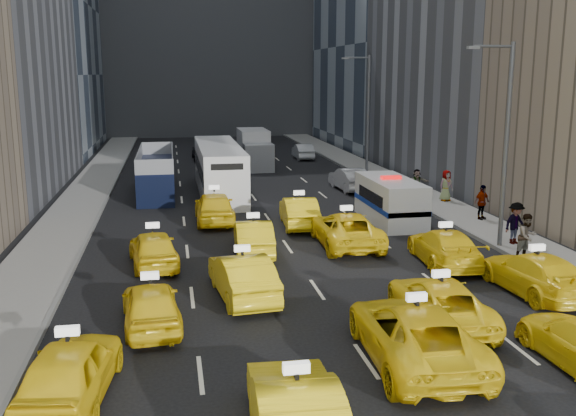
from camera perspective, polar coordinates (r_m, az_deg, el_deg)
name	(u,v)px	position (r m, az deg, el deg)	size (l,w,h in m)	color
ground	(391,396)	(16.43, 9.12, -16.21)	(160.00, 160.00, 0.00)	black
sidewalk_west	(79,205)	(39.74, -18.08, 0.23)	(3.00, 90.00, 0.15)	gray
sidewalk_east	(416,193)	(42.31, 11.35, 1.27)	(3.00, 90.00, 0.15)	gray
curb_west	(104,204)	(39.56, -16.01, 0.33)	(0.15, 90.00, 0.18)	slate
curb_east	(395,194)	(41.80, 9.50, 1.24)	(0.15, 90.00, 0.18)	slate
streetlight_near	(504,139)	(29.43, 18.67, 5.85)	(2.15, 0.22, 9.00)	#595B60
streetlight_far	(367,112)	(47.86, 6.99, 8.47)	(2.15, 0.22, 9.00)	#595B60
taxi_4	(70,370)	(16.58, -18.78, -13.47)	(1.82, 4.52, 1.54)	yellow
taxi_5	(296,414)	(13.85, 0.72, -17.88)	(1.73, 4.97, 1.64)	yellow
taxi_6	(415,333)	(18.00, 11.22, -10.84)	(2.68, 5.82, 1.62)	yellow
taxi_8	(151,305)	(20.38, -12.07, -8.41)	(1.70, 4.22, 1.44)	yellow
taxi_9	(243,276)	(22.48, -4.06, -6.06)	(1.66, 4.75, 1.57)	yellow
taxi_10	(439,302)	(20.73, 13.31, -8.14)	(2.36, 5.11, 1.42)	yellow
taxi_11	(535,274)	(24.46, 21.10, -5.46)	(2.07, 5.09, 1.48)	yellow
taxi_12	(154,249)	(26.54, -11.86, -3.55)	(1.77, 4.40, 1.50)	yellow
taxi_13	(253,237)	(27.94, -3.10, -2.56)	(1.56, 4.47, 1.47)	yellow
taxi_14	(346,229)	(29.19, 5.18, -1.89)	(2.55, 5.54, 1.54)	yellow
taxi_15	(444,247)	(27.07, 13.73, -3.38)	(2.04, 5.01, 1.45)	yellow
taxi_16	(215,207)	(33.77, -6.55, 0.08)	(1.97, 4.89, 1.67)	yellow
taxi_17	(299,212)	(32.74, 0.98, -0.33)	(1.63, 4.66, 1.54)	yellow
nypd_van	(390,201)	(34.09, 9.08, 0.60)	(2.93, 5.97, 2.46)	silver
double_decker	(156,172)	(42.51, -11.62, 3.12)	(2.51, 9.79, 2.83)	black
city_bus	(219,169)	(41.93, -6.15, 3.43)	(3.15, 12.46, 3.19)	silver
box_truck	(255,149)	(53.56, -2.99, 5.24)	(2.39, 6.78, 3.09)	silver
misc_car_0	(350,179)	(43.17, 5.49, 2.58)	(1.60, 4.60, 1.51)	#999BA1
misc_car_1	(154,160)	(53.17, -11.82, 4.19)	(2.69, 5.83, 1.62)	black
misc_car_2	(255,151)	(59.51, -2.97, 5.11)	(1.95, 4.79, 1.39)	gray
misc_car_3	(204,151)	(58.58, -7.52, 5.04)	(1.94, 4.82, 1.64)	black
misc_car_4	(303,151)	(58.84, 1.33, 5.05)	(1.48, 4.26, 1.40)	#B4B8BD
pedestrian_1	(527,236)	(28.23, 20.48, -2.38)	(0.93, 0.51, 1.91)	gray
pedestrian_2	(516,223)	(30.57, 19.58, -1.28)	(1.23, 0.51, 1.90)	gray
pedestrian_3	(482,202)	(35.16, 16.84, 0.50)	(1.07, 0.49, 1.83)	gray
pedestrian_4	(446,185)	(39.76, 13.87, 1.96)	(0.91, 0.50, 1.87)	gray
pedestrian_5	(417,182)	(41.06, 11.37, 2.25)	(1.56, 0.45, 1.68)	gray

